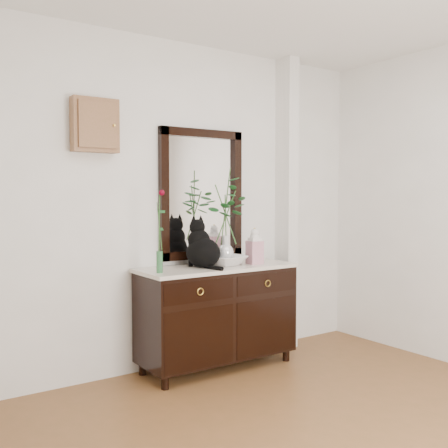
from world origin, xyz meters
TOP-DOWN VIEW (x-y plane):
  - wall_back at (0.00, 1.98)m, footprint 3.60×0.04m
  - pilaster at (1.00, 1.90)m, footprint 0.12×0.20m
  - sideboard at (0.10, 1.73)m, footprint 1.33×0.52m
  - wall_mirror at (0.10, 1.97)m, footprint 0.80×0.06m
  - key_cabinet at (-0.85, 1.94)m, footprint 0.35×0.10m
  - cat at (-0.04, 1.72)m, footprint 0.32×0.38m
  - lotus_bowl at (0.18, 1.72)m, footprint 0.38×0.38m
  - vase_branches at (0.18, 1.72)m, footprint 0.48×0.48m
  - bud_vase_rose at (-0.47, 1.65)m, footprint 0.09×0.09m
  - ginger_jar at (0.44, 1.66)m, footprint 0.13×0.13m

SIDE VIEW (x-z plane):
  - sideboard at x=0.10m, z-range 0.06..0.88m
  - lotus_bowl at x=0.18m, z-range 0.85..0.93m
  - ginger_jar at x=0.44m, z-range 0.85..1.16m
  - cat at x=-0.04m, z-range 0.85..1.25m
  - bud_vase_rose at x=-0.47m, z-range 0.85..1.48m
  - vase_branches at x=0.18m, z-range 0.87..1.67m
  - wall_back at x=0.00m, z-range 0.00..2.70m
  - pilaster at x=1.00m, z-range 0.00..2.70m
  - wall_mirror at x=0.10m, z-range 0.89..1.99m
  - key_cabinet at x=-0.85m, z-range 1.75..2.15m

